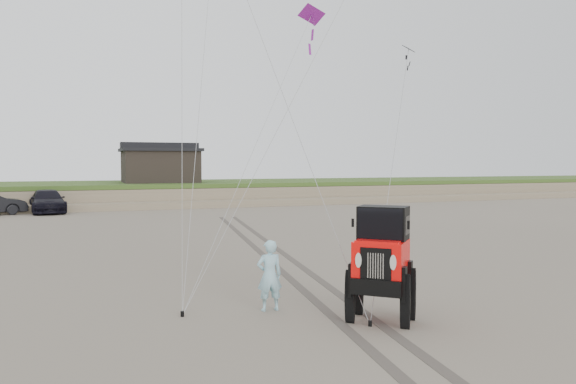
% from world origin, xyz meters
% --- Properties ---
extents(ground, '(160.00, 160.00, 0.00)m').
position_xyz_m(ground, '(0.00, 0.00, 0.00)').
color(ground, '#6B6054').
rests_on(ground, ground).
extents(dune_ridge, '(160.00, 14.25, 1.73)m').
position_xyz_m(dune_ridge, '(0.00, 37.50, 0.82)').
color(dune_ridge, '#7A6B54').
rests_on(dune_ridge, ground).
extents(cabin, '(6.40, 5.40, 3.35)m').
position_xyz_m(cabin, '(2.00, 37.00, 3.24)').
color(cabin, black).
rests_on(cabin, dune_ridge).
extents(truck_c, '(2.70, 5.47, 1.53)m').
position_xyz_m(truck_c, '(-6.51, 30.26, 0.76)').
color(truck_c, black).
rests_on(truck_c, ground).
extents(jeep, '(5.25, 5.42, 1.97)m').
position_xyz_m(jeep, '(1.26, -0.72, 0.98)').
color(jeep, '#FF0C0A').
rests_on(jeep, ground).
extents(man, '(0.61, 0.42, 1.63)m').
position_xyz_m(man, '(-0.65, 0.99, 0.81)').
color(man, '#92D3E2').
rests_on(man, ground).
extents(stake_main, '(0.08, 0.08, 0.12)m').
position_xyz_m(stake_main, '(-2.61, 1.19, 0.06)').
color(stake_main, black).
rests_on(stake_main, ground).
extents(stake_aux, '(0.08, 0.08, 0.12)m').
position_xyz_m(stake_aux, '(0.89, -0.94, 0.06)').
color(stake_aux, black).
rests_on(stake_aux, ground).
extents(tire_tracks, '(5.22, 29.74, 0.01)m').
position_xyz_m(tire_tracks, '(2.00, 8.00, 0.00)').
color(tire_tracks, '#4C443D').
rests_on(tire_tracks, ground).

